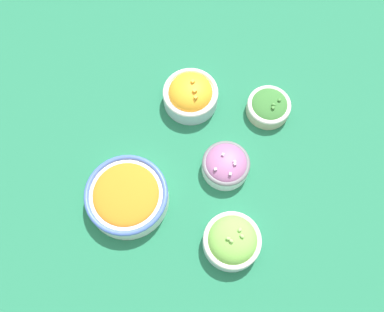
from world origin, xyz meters
The scene contains 6 objects.
ground_plane centered at (0.00, 0.00, 0.00)m, with size 3.00×3.00×0.00m, color #23704C.
bowl_squash centered at (-0.16, -0.05, 0.04)m, with size 0.14×0.14×0.08m.
bowl_red_onion centered at (0.00, 0.08, 0.03)m, with size 0.11×0.11×0.06m.
bowl_carrots centered at (0.14, -0.12, 0.03)m, with size 0.19×0.19×0.06m.
bowl_broccoli centered at (-0.18, 0.15, 0.02)m, with size 0.11×0.11×0.05m.
bowl_lettuce centered at (0.17, 0.14, 0.03)m, with size 0.13×0.13×0.08m.
Camera 1 is at (0.36, 0.09, 0.98)m, focal length 40.00 mm.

